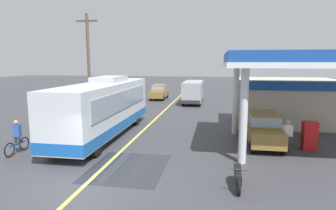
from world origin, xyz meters
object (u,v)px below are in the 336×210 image
coach_bus_main (104,109)px  car_at_pump (263,127)px  car_trailing_behind_bus (159,91)px  cyclist_on_shoulder (17,138)px  motorcycle_parked_forecourt (238,176)px  pedestrian_near_pump (287,134)px  minibus_opposing_lane (193,90)px

coach_bus_main → car_at_pump: size_ratio=2.63×
car_trailing_behind_bus → cyclist_on_shoulder: bearing=-97.6°
motorcycle_parked_forecourt → pedestrian_near_pump: size_ratio=1.08×
cyclist_on_shoulder → car_trailing_behind_bus: car_trailing_behind_bus is taller
minibus_opposing_lane → motorcycle_parked_forecourt: (3.37, -21.47, -1.03)m
coach_bus_main → cyclist_on_shoulder: (-3.03, -4.06, -0.94)m
minibus_opposing_lane → car_trailing_behind_bus: 5.25m
car_trailing_behind_bus → car_at_pump: bearing=-62.4°
cyclist_on_shoulder → motorcycle_parked_forecourt: cyclist_on_shoulder is taller
minibus_opposing_lane → coach_bus_main: bearing=-105.9°
cyclist_on_shoulder → car_trailing_behind_bus: 22.24m
cyclist_on_shoulder → motorcycle_parked_forecourt: size_ratio=1.01×
car_trailing_behind_bus → minibus_opposing_lane: bearing=-32.0°
minibus_opposing_lane → pedestrian_near_pump: bearing=-69.5°
minibus_opposing_lane → pedestrian_near_pump: size_ratio=3.69×
car_at_pump → car_trailing_behind_bus: same height
motorcycle_parked_forecourt → pedestrian_near_pump: bearing=59.5°
minibus_opposing_lane → pedestrian_near_pump: (6.21, -16.64, -0.54)m
car_at_pump → car_trailing_behind_bus: (-9.58, 18.35, 0.00)m
coach_bus_main → car_trailing_behind_bus: size_ratio=2.63×
coach_bus_main → car_at_pump: 9.53m
motorcycle_parked_forecourt → car_at_pump: bearing=73.2°
car_trailing_behind_bus → coach_bus_main: bearing=-89.7°
motorcycle_parked_forecourt → car_trailing_behind_bus: size_ratio=0.43×
pedestrian_near_pump → car_at_pump: bearing=135.3°
coach_bus_main → car_trailing_behind_bus: 18.00m
cyclist_on_shoulder → pedestrian_near_pump: 13.85m
coach_bus_main → car_at_pump: bearing=-2.2°
coach_bus_main → pedestrian_near_pump: 10.69m
minibus_opposing_lane → car_at_pump: bearing=-71.7°
pedestrian_near_pump → minibus_opposing_lane: bearing=110.5°
coach_bus_main → car_at_pump: (9.49, -0.37, -0.71)m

